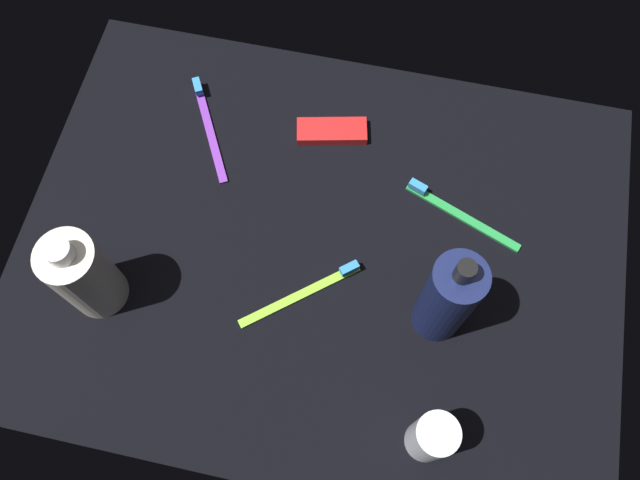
# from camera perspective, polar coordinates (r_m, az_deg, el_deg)

# --- Properties ---
(ground_plane) EXTENTS (0.84, 0.64, 0.01)m
(ground_plane) POSITION_cam_1_polar(r_m,az_deg,el_deg) (0.90, 0.00, -0.86)
(ground_plane) COLOR black
(lotion_bottle) EXTENTS (0.06, 0.06, 0.20)m
(lotion_bottle) POSITION_cam_1_polar(r_m,az_deg,el_deg) (0.79, 11.30, -5.14)
(lotion_bottle) COLOR #151E4B
(lotion_bottle) RESTS_ON ground_plane
(bodywash_bottle) EXTENTS (0.07, 0.07, 0.17)m
(bodywash_bottle) POSITION_cam_1_polar(r_m,az_deg,el_deg) (0.85, -20.32, -2.93)
(bodywash_bottle) COLOR silver
(bodywash_bottle) RESTS_ON ground_plane
(deodorant_stick) EXTENTS (0.05, 0.05, 0.11)m
(deodorant_stick) POSITION_cam_1_polar(r_m,az_deg,el_deg) (0.79, 9.89, -16.94)
(deodorant_stick) COLOR silver
(deodorant_stick) RESTS_ON ground_plane
(toothbrush_lime) EXTENTS (0.15, 0.12, 0.02)m
(toothbrush_lime) POSITION_cam_1_polar(r_m,az_deg,el_deg) (0.87, -1.13, -4.54)
(toothbrush_lime) COLOR #8CD133
(toothbrush_lime) RESTS_ON ground_plane
(toothbrush_green) EXTENTS (0.17, 0.08, 0.02)m
(toothbrush_green) POSITION_cam_1_polar(r_m,az_deg,el_deg) (0.93, 12.02, 2.49)
(toothbrush_green) COLOR green
(toothbrush_green) RESTS_ON ground_plane
(toothbrush_purple) EXTENTS (0.10, 0.16, 0.02)m
(toothbrush_purple) POSITION_cam_1_polar(r_m,az_deg,el_deg) (0.99, -9.95, 10.15)
(toothbrush_purple) COLOR purple
(toothbrush_purple) RESTS_ON ground_plane
(snack_bar_red) EXTENTS (0.11, 0.06, 0.01)m
(snack_bar_red) POSITION_cam_1_polar(r_m,az_deg,el_deg) (0.97, 1.06, 9.67)
(snack_bar_red) COLOR red
(snack_bar_red) RESTS_ON ground_plane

